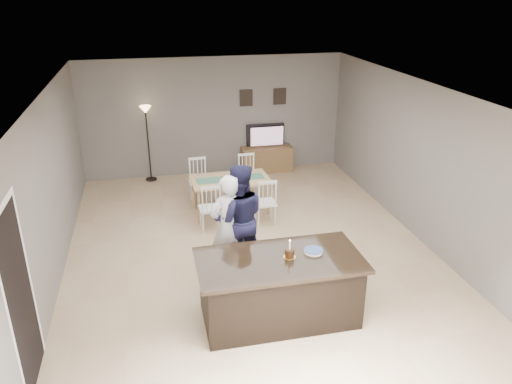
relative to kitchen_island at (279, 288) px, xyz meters
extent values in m
plane|color=tan|center=(0.00, 1.80, -0.45)|extent=(8.00, 8.00, 0.00)
plane|color=slate|center=(0.00, 5.80, 0.90)|extent=(6.00, 0.00, 6.00)
plane|color=slate|center=(0.00, -2.20, 0.90)|extent=(6.00, 0.00, 6.00)
plane|color=slate|center=(-3.00, 1.80, 0.90)|extent=(0.00, 8.00, 8.00)
plane|color=slate|center=(3.00, 1.80, 0.90)|extent=(0.00, 8.00, 8.00)
plane|color=white|center=(0.00, 1.80, 2.25)|extent=(8.00, 8.00, 0.00)
cube|color=black|center=(0.00, 0.00, -0.03)|extent=(2.00, 1.00, 0.85)
cube|color=black|center=(0.00, 0.00, 0.42)|extent=(2.15, 1.10, 0.05)
cube|color=brown|center=(1.20, 5.57, -0.15)|extent=(1.20, 0.40, 0.60)
imported|color=black|center=(1.20, 5.64, 0.41)|extent=(0.91, 0.12, 0.53)
plane|color=orange|center=(1.20, 5.56, 0.42)|extent=(0.78, 0.00, 0.78)
cube|color=black|center=(0.75, 5.78, 1.30)|extent=(0.30, 0.02, 0.38)
cube|color=black|center=(1.55, 5.78, 1.30)|extent=(0.30, 0.02, 0.38)
plane|color=black|center=(-2.99, -0.50, 0.60)|extent=(0.00, 2.10, 2.10)
plane|color=white|center=(-2.99, -0.50, 1.69)|extent=(0.00, 1.02, 1.02)
imported|color=silver|center=(-0.46, 1.23, 0.36)|extent=(0.68, 0.53, 1.63)
imported|color=#171732|center=(-0.29, 1.34, 0.42)|extent=(0.91, 0.74, 1.75)
cylinder|color=gold|center=(0.13, 0.01, 0.45)|extent=(0.17, 0.17, 0.00)
cylinder|color=#351C0E|center=(0.13, 0.01, 0.50)|extent=(0.12, 0.12, 0.11)
cylinder|color=white|center=(0.13, 0.01, 0.62)|extent=(0.02, 0.02, 0.12)
sphere|color=#FFBF4C|center=(0.13, 0.01, 0.69)|extent=(0.02, 0.02, 0.02)
cylinder|color=white|center=(0.47, 0.06, 0.45)|extent=(0.25, 0.25, 0.01)
cylinder|color=white|center=(0.47, 0.06, 0.46)|extent=(0.25, 0.25, 0.01)
cylinder|color=white|center=(0.47, 0.06, 0.48)|extent=(0.25, 0.25, 0.01)
cylinder|color=navy|center=(0.47, 0.06, 0.48)|extent=(0.25, 0.25, 0.00)
cube|color=tan|center=(-0.05, 3.46, 0.23)|extent=(1.52, 0.89, 0.04)
cylinder|color=tan|center=(-0.71, 3.09, -0.12)|extent=(0.06, 0.06, 0.66)
cylinder|color=tan|center=(0.61, 3.83, -0.12)|extent=(0.06, 0.06, 0.66)
cube|color=#3E7055|center=(-0.05, 3.46, 0.25)|extent=(1.32, 0.37, 0.01)
cube|color=silver|center=(-0.54, 2.79, -0.03)|extent=(0.40, 0.39, 0.04)
cylinder|color=silver|center=(-0.69, 2.63, -0.25)|extent=(0.03, 0.03, 0.40)
cylinder|color=silver|center=(-0.38, 2.94, -0.25)|extent=(0.03, 0.03, 0.40)
cube|color=silver|center=(-0.53, 2.62, 0.43)|extent=(0.36, 0.04, 0.05)
cube|color=silver|center=(0.49, 2.82, -0.03)|extent=(0.40, 0.39, 0.04)
cylinder|color=silver|center=(0.34, 2.67, -0.25)|extent=(0.03, 0.03, 0.40)
cylinder|color=silver|center=(0.64, 2.98, -0.25)|extent=(0.03, 0.03, 0.40)
cube|color=silver|center=(0.49, 2.66, 0.43)|extent=(0.36, 0.04, 0.05)
cube|color=silver|center=(-0.58, 4.10, -0.03)|extent=(0.40, 0.39, 0.04)
cylinder|color=silver|center=(-0.43, 4.25, -0.25)|extent=(0.03, 0.03, 0.40)
cylinder|color=silver|center=(-0.73, 3.94, -0.25)|extent=(0.03, 0.03, 0.40)
cube|color=silver|center=(-0.59, 4.26, 0.43)|extent=(0.36, 0.04, 0.05)
cube|color=silver|center=(0.45, 4.13, -0.03)|extent=(0.40, 0.39, 0.04)
cylinder|color=silver|center=(0.60, 4.28, -0.25)|extent=(0.03, 0.03, 0.40)
cylinder|color=silver|center=(0.29, 3.98, -0.25)|extent=(0.03, 0.03, 0.40)
cube|color=silver|center=(0.44, 4.30, 0.43)|extent=(0.36, 0.04, 0.05)
cylinder|color=black|center=(-1.53, 5.59, -0.44)|extent=(0.26, 0.26, 0.03)
cylinder|color=black|center=(-1.53, 5.59, 0.35)|extent=(0.03, 0.03, 1.58)
cone|color=#FFCE8C|center=(-1.53, 5.59, 1.18)|extent=(0.26, 0.26, 0.17)
camera|label=1|loc=(-1.52, -5.38, 3.71)|focal=35.00mm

